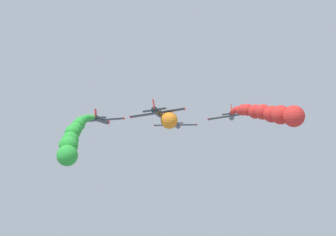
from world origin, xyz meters
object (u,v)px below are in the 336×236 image
airplane_lead (176,125)px  airplane_left_outer (158,112)px  airplane_left_inner (101,120)px  airplane_right_inner (232,115)px

airplane_lead → airplane_left_outer: size_ratio=1.00×
airplane_left_inner → airplane_right_inner: size_ratio=1.00×
airplane_lead → airplane_left_inner: size_ratio=1.00×
airplane_right_inner → airplane_left_outer: (-12.69, -13.59, -0.59)m
airplane_lead → airplane_left_outer: (-0.61, -26.26, 0.22)m
airplane_lead → airplane_left_outer: 26.27m
airplane_left_inner → airplane_left_outer: size_ratio=1.00×
airplane_lead → airplane_right_inner: size_ratio=1.00×
airplane_left_outer → airplane_left_inner: bearing=135.2°
airplane_left_inner → airplane_left_outer: (12.96, -12.86, 0.08)m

